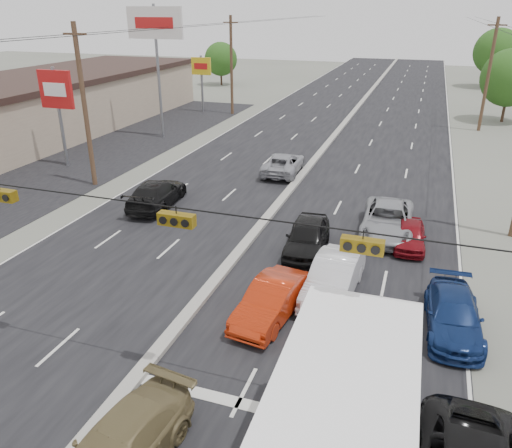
# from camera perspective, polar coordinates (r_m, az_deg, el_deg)

# --- Properties ---
(ground) EXTENTS (200.00, 200.00, 0.00)m
(ground) POSITION_cam_1_polar(r_m,az_deg,el_deg) (17.20, -12.49, -15.80)
(ground) COLOR #606356
(ground) RESTS_ON ground
(road_surface) EXTENTS (20.00, 160.00, 0.02)m
(road_surface) POSITION_cam_1_polar(r_m,az_deg,el_deg) (43.15, 8.15, 8.90)
(road_surface) COLOR black
(road_surface) RESTS_ON ground
(center_median) EXTENTS (0.50, 160.00, 0.20)m
(center_median) POSITION_cam_1_polar(r_m,az_deg,el_deg) (43.13, 8.15, 9.03)
(center_median) COLOR gray
(center_median) RESTS_ON ground
(strip_mall) EXTENTS (12.00, 42.00, 4.60)m
(strip_mall) POSITION_cam_1_polar(r_m,az_deg,el_deg) (50.00, -24.36, 11.80)
(strip_mall) COLOR tan
(strip_mall) RESTS_ON ground
(parking_lot) EXTENTS (10.00, 42.00, 0.02)m
(parking_lot) POSITION_cam_1_polar(r_m,az_deg,el_deg) (44.96, -15.22, 8.91)
(parking_lot) COLOR black
(parking_lot) RESTS_ON ground
(utility_pole_left_b) EXTENTS (1.60, 0.30, 10.00)m
(utility_pole_left_b) POSITION_cam_1_polar(r_m,az_deg,el_deg) (33.39, -19.00, 12.60)
(utility_pole_left_b) COLOR #422D1E
(utility_pole_left_b) RESTS_ON ground
(utility_pole_left_c) EXTENTS (1.60, 0.30, 10.00)m
(utility_pole_left_c) POSITION_cam_1_polar(r_m,az_deg,el_deg) (55.19, -2.83, 17.67)
(utility_pole_left_c) COLOR #422D1E
(utility_pole_left_c) RESTS_ON ground
(utility_pole_right_c) EXTENTS (1.60, 0.30, 10.00)m
(utility_pole_right_c) POSITION_cam_1_polar(r_m,az_deg,el_deg) (51.66, 25.03, 15.20)
(utility_pole_right_c) COLOR #422D1E
(utility_pole_right_c) RESTS_ON ground
(traffic_signals) EXTENTS (25.00, 0.30, 0.54)m
(traffic_signals) POSITION_cam_1_polar(r_m,az_deg,el_deg) (13.74, -9.44, 0.72)
(traffic_signals) COLOR black
(traffic_signals) RESTS_ON ground
(pole_sign_mid) EXTENTS (2.60, 0.25, 7.00)m
(pole_sign_mid) POSITION_cam_1_polar(r_m,az_deg,el_deg) (38.49, -21.82, 13.53)
(pole_sign_mid) COLOR slate
(pole_sign_mid) RESTS_ON ground
(pole_sign_billboard) EXTENTS (5.00, 0.25, 11.00)m
(pole_sign_billboard) POSITION_cam_1_polar(r_m,az_deg,el_deg) (44.93, -11.44, 20.74)
(pole_sign_billboard) COLOR slate
(pole_sign_billboard) RESTS_ON ground
(pole_sign_far) EXTENTS (2.20, 0.25, 6.00)m
(pole_sign_far) POSITION_cam_1_polar(r_m,az_deg,el_deg) (56.62, -6.26, 17.00)
(pole_sign_far) COLOR slate
(pole_sign_far) RESTS_ON ground
(tree_left_far) EXTENTS (4.80, 4.80, 6.12)m
(tree_left_far) POSITION_cam_1_polar(r_m,az_deg,el_deg) (77.32, -4.04, 18.29)
(tree_left_far) COLOR #382619
(tree_left_far) RESTS_ON ground
(tree_right_mid) EXTENTS (5.60, 5.60, 7.14)m
(tree_right_mid) POSITION_cam_1_polar(r_m,az_deg,el_deg) (56.96, 27.05, 14.66)
(tree_right_mid) COLOR #382619
(tree_right_mid) RESTS_ON ground
(tree_right_far) EXTENTS (6.40, 6.40, 8.16)m
(tree_right_far) POSITION_cam_1_polar(r_m,az_deg,el_deg) (81.75, 25.84, 17.31)
(tree_right_far) COLOR #382619
(tree_right_far) RESTS_ON ground
(box_truck) EXTENTS (2.91, 7.97, 4.03)m
(box_truck) POSITION_cam_1_polar(r_m,az_deg,el_deg) (12.59, 10.34, -20.56)
(box_truck) COLOR black
(box_truck) RESTS_ON ground
(red_sedan) EXTENTS (2.12, 4.55, 1.44)m
(red_sedan) POSITION_cam_1_polar(r_m,az_deg,el_deg) (18.76, 1.76, -8.77)
(red_sedan) COLOR #B2250A
(red_sedan) RESTS_ON ground
(queue_car_a) EXTENTS (2.26, 4.77, 1.58)m
(queue_car_a) POSITION_cam_1_polar(r_m,az_deg,el_deg) (23.63, 5.87, -1.51)
(queue_car_a) COLOR black
(queue_car_a) RESTS_ON ground
(queue_car_b) EXTENTS (1.97, 4.88, 1.58)m
(queue_car_b) POSITION_cam_1_polar(r_m,az_deg,el_deg) (20.30, 8.86, -6.14)
(queue_car_b) COLOR silver
(queue_car_b) RESTS_ON ground
(queue_car_c) EXTENTS (2.75, 5.60, 1.53)m
(queue_car_c) POSITION_cam_1_polar(r_m,az_deg,el_deg) (26.30, 14.80, 0.43)
(queue_car_c) COLOR #93969A
(queue_car_c) RESTS_ON ground
(queue_car_d) EXTENTS (2.14, 4.66, 1.32)m
(queue_car_d) POSITION_cam_1_polar(r_m,az_deg,el_deg) (19.39, 21.64, -9.67)
(queue_car_d) COLOR navy
(queue_car_d) RESTS_ON ground
(queue_car_e) EXTENTS (1.61, 3.66, 1.23)m
(queue_car_e) POSITION_cam_1_polar(r_m,az_deg,el_deg) (25.24, 17.18, -1.24)
(queue_car_e) COLOR maroon
(queue_car_e) RESTS_ON ground
(oncoming_near) EXTENTS (2.74, 5.52, 1.54)m
(oncoming_near) POSITION_cam_1_polar(r_m,az_deg,el_deg) (29.64, -11.29, 3.41)
(oncoming_near) COLOR black
(oncoming_near) RESTS_ON ground
(oncoming_far) EXTENTS (2.66, 5.25, 1.42)m
(oncoming_far) POSITION_cam_1_polar(r_m,az_deg,el_deg) (35.06, 3.16, 6.89)
(oncoming_far) COLOR #96979D
(oncoming_far) RESTS_ON ground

